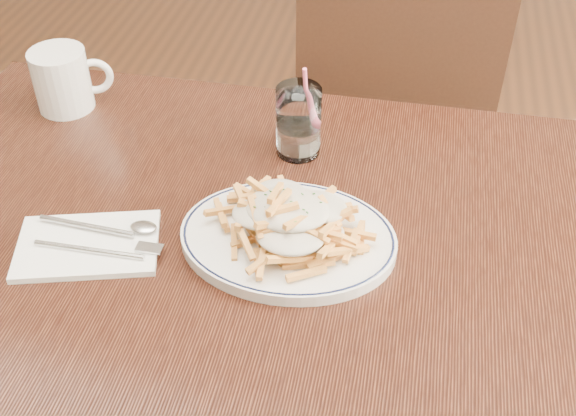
% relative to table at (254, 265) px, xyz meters
% --- Properties ---
extents(table, '(1.20, 0.80, 0.75)m').
position_rel_table_xyz_m(table, '(0.00, 0.00, 0.00)').
color(table, black).
rests_on(table, ground).
extents(chair_far, '(0.45, 0.45, 0.96)m').
position_rel_table_xyz_m(chair_far, '(0.18, 0.73, -0.13)').
color(chair_far, black).
rests_on(chair_far, ground).
extents(fries_plate, '(0.36, 0.33, 0.02)m').
position_rel_table_xyz_m(fries_plate, '(0.06, -0.02, 0.09)').
color(fries_plate, white).
rests_on(fries_plate, table).
extents(loaded_fries, '(0.24, 0.19, 0.07)m').
position_rel_table_xyz_m(loaded_fries, '(0.06, -0.02, 0.14)').
color(loaded_fries, gold).
rests_on(loaded_fries, fries_plate).
extents(napkin, '(0.23, 0.18, 0.01)m').
position_rel_table_xyz_m(napkin, '(-0.23, -0.09, 0.08)').
color(napkin, white).
rests_on(napkin, table).
extents(cutlery, '(0.21, 0.07, 0.01)m').
position_rel_table_xyz_m(cutlery, '(-0.23, -0.08, 0.09)').
color(cutlery, silver).
rests_on(cutlery, napkin).
extents(water_glass, '(0.08, 0.08, 0.17)m').
position_rel_table_xyz_m(water_glass, '(0.03, 0.21, 0.13)').
color(water_glass, white).
rests_on(water_glass, table).
extents(coffee_mug, '(0.14, 0.10, 0.11)m').
position_rel_table_xyz_m(coffee_mug, '(-0.41, 0.26, 0.14)').
color(coffee_mug, white).
rests_on(coffee_mug, table).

